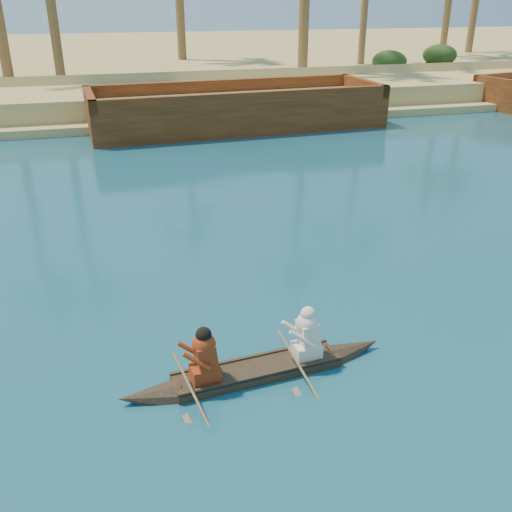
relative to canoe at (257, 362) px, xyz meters
name	(u,v)px	position (x,y,z in m)	size (l,w,h in m)	color
sandy_embankment	(201,59)	(7.33, 43.04, 0.30)	(150.00, 51.00, 1.50)	tan
shrub_cluster	(249,73)	(7.33, 27.66, 0.97)	(100.00, 6.00, 2.40)	#1D3413
canoe	(257,362)	(0.00, 0.00, 0.00)	(4.41, 0.96, 1.20)	#3B3020
barge_mid	(237,110)	(4.20, 18.16, 0.52)	(13.14, 4.90, 2.16)	brown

